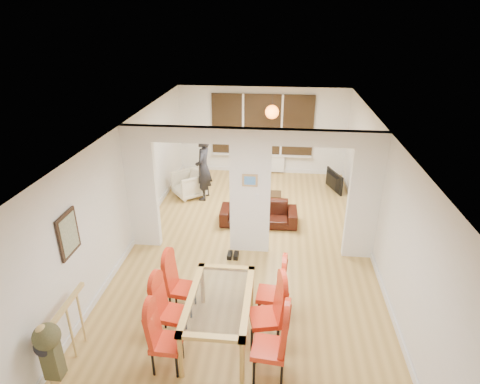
% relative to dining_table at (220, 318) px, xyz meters
% --- Properties ---
extents(floor, '(5.00, 9.00, 0.01)m').
position_rel_dining_table_xyz_m(floor, '(0.24, 2.55, -0.38)').
color(floor, tan).
rests_on(floor, ground).
extents(room_walls, '(5.00, 9.00, 2.60)m').
position_rel_dining_table_xyz_m(room_walls, '(0.24, 2.55, 0.92)').
color(room_walls, silver).
rests_on(room_walls, floor).
extents(divider_wall, '(5.00, 0.18, 2.60)m').
position_rel_dining_table_xyz_m(divider_wall, '(0.24, 2.55, 0.92)').
color(divider_wall, white).
rests_on(divider_wall, floor).
extents(bay_window_blinds, '(3.00, 0.08, 1.80)m').
position_rel_dining_table_xyz_m(bay_window_blinds, '(0.24, 6.99, 1.12)').
color(bay_window_blinds, black).
rests_on(bay_window_blinds, room_walls).
extents(radiator, '(1.40, 0.08, 0.50)m').
position_rel_dining_table_xyz_m(radiator, '(0.24, 6.95, -0.08)').
color(radiator, white).
rests_on(radiator, floor).
extents(pendant_light, '(0.36, 0.36, 0.36)m').
position_rel_dining_table_xyz_m(pendant_light, '(0.54, 5.85, 1.77)').
color(pendant_light, orange).
rests_on(pendant_light, room_walls).
extents(stair_newel, '(0.40, 1.20, 1.10)m').
position_rel_dining_table_xyz_m(stair_newel, '(-2.01, -0.65, 0.17)').
color(stair_newel, tan).
rests_on(stair_newel, floor).
extents(wall_poster, '(0.04, 0.52, 0.67)m').
position_rel_dining_table_xyz_m(wall_poster, '(-2.23, 0.15, 1.22)').
color(wall_poster, gray).
rests_on(wall_poster, room_walls).
extents(pillar_photo, '(0.30, 0.03, 0.25)m').
position_rel_dining_table_xyz_m(pillar_photo, '(0.24, 2.46, 1.22)').
color(pillar_photo, '#4C8CD8').
rests_on(pillar_photo, divider_wall).
extents(dining_table, '(0.92, 1.64, 0.77)m').
position_rel_dining_table_xyz_m(dining_table, '(0.00, 0.00, 0.00)').
color(dining_table, '#B48C42').
rests_on(dining_table, floor).
extents(dining_chair_la, '(0.42, 0.42, 1.02)m').
position_rel_dining_table_xyz_m(dining_chair_la, '(-0.64, -0.62, 0.12)').
color(dining_chair_la, red).
rests_on(dining_chair_la, floor).
extents(dining_chair_lb, '(0.47, 0.47, 1.03)m').
position_rel_dining_table_xyz_m(dining_chair_lb, '(-0.72, -0.05, 0.13)').
color(dining_chair_lb, red).
rests_on(dining_chair_lb, floor).
extents(dining_chair_lc, '(0.47, 0.47, 1.04)m').
position_rel_dining_table_xyz_m(dining_chair_lc, '(-0.70, 0.54, 0.13)').
color(dining_chair_lc, red).
rests_on(dining_chair_lc, floor).
extents(dining_chair_ra, '(0.48, 0.48, 1.11)m').
position_rel_dining_table_xyz_m(dining_chair_ra, '(0.75, -0.61, 0.17)').
color(dining_chair_ra, red).
rests_on(dining_chair_ra, floor).
extents(dining_chair_rb, '(0.55, 0.55, 1.14)m').
position_rel_dining_table_xyz_m(dining_chair_rb, '(0.69, -0.04, 0.19)').
color(dining_chair_rb, red).
rests_on(dining_chair_rb, floor).
extents(dining_chair_rc, '(0.45, 0.45, 1.05)m').
position_rel_dining_table_xyz_m(dining_chair_rc, '(0.73, 0.54, 0.14)').
color(dining_chair_rc, red).
rests_on(dining_chair_rc, floor).
extents(sofa, '(1.79, 0.73, 0.52)m').
position_rel_dining_table_xyz_m(sofa, '(0.36, 3.70, -0.12)').
color(sofa, black).
rests_on(sofa, floor).
extents(armchair, '(1.03, 1.03, 0.68)m').
position_rel_dining_table_xyz_m(armchair, '(-1.60, 5.03, -0.05)').
color(armchair, '#ECE4C7').
rests_on(armchair, floor).
extents(person, '(0.65, 0.45, 1.72)m').
position_rel_dining_table_xyz_m(person, '(-1.17, 4.93, 0.47)').
color(person, black).
rests_on(person, floor).
extents(television, '(0.91, 0.43, 0.53)m').
position_rel_dining_table_xyz_m(television, '(2.24, 5.82, -0.12)').
color(television, black).
rests_on(television, floor).
extents(coffee_table, '(0.90, 0.48, 0.20)m').
position_rel_dining_table_xyz_m(coffee_table, '(0.43, 4.95, -0.28)').
color(coffee_table, '#342312').
rests_on(coffee_table, floor).
extents(bottle, '(0.07, 0.07, 0.29)m').
position_rel_dining_table_xyz_m(bottle, '(0.46, 4.90, -0.04)').
color(bottle, '#143F19').
rests_on(bottle, coffee_table).
extents(bowl, '(0.23, 0.23, 0.06)m').
position_rel_dining_table_xyz_m(bowl, '(0.20, 5.03, -0.15)').
color(bowl, '#342312').
rests_on(bowl, coffee_table).
extents(shoes, '(0.22, 0.24, 0.09)m').
position_rel_dining_table_xyz_m(shoes, '(-0.07, 2.20, -0.34)').
color(shoes, black).
rests_on(shoes, floor).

